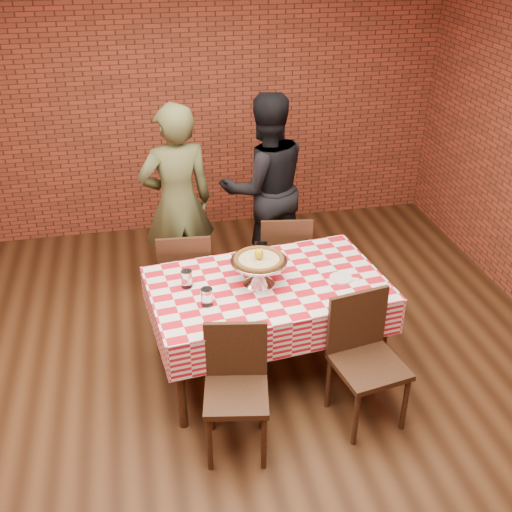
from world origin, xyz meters
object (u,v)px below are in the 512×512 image
(pizza_stand, at_px, (259,272))
(water_glass_right, at_px, (187,279))
(condiment_caddy, at_px, (261,251))
(chair_near_left, at_px, (236,397))
(chair_far_right, at_px, (284,258))
(table, at_px, (267,326))
(chair_near_right, at_px, (369,365))
(chair_far_left, at_px, (186,275))
(diner_olive, at_px, (177,204))
(diner_black, at_px, (265,187))
(water_glass_left, at_px, (207,297))
(pizza, at_px, (259,260))

(pizza_stand, bearing_deg, water_glass_right, 173.90)
(condiment_caddy, bearing_deg, pizza_stand, -92.33)
(chair_near_left, xyz_separation_m, chair_far_right, (0.70, 1.60, 0.01))
(table, bearing_deg, chair_near_left, -115.91)
(chair_near_right, bearing_deg, pizza_stand, 121.43)
(chair_far_left, height_order, diner_olive, diner_olive)
(condiment_caddy, bearing_deg, table, -81.95)
(chair_far_left, bearing_deg, condiment_caddy, 149.88)
(chair_near_left, xyz_separation_m, diner_olive, (-0.15, 1.97, 0.44))
(condiment_caddy, distance_m, diner_black, 1.10)
(table, xyz_separation_m, water_glass_left, (-0.46, -0.18, 0.45))
(condiment_caddy, height_order, chair_far_right, chair_far_right)
(chair_near_left, relative_size, chair_far_right, 0.97)
(table, xyz_separation_m, diner_olive, (-0.52, 1.21, 0.50))
(water_glass_right, xyz_separation_m, diner_black, (0.86, 1.34, 0.05))
(water_glass_left, xyz_separation_m, diner_olive, (-0.06, 1.39, 0.05))
(condiment_caddy, height_order, chair_far_left, chair_far_left)
(condiment_caddy, relative_size, diner_black, 0.08)
(pizza, height_order, chair_near_right, pizza)
(pizza_stand, bearing_deg, water_glass_left, -153.24)
(water_glass_right, xyz_separation_m, chair_far_right, (0.90, 0.77, -0.37))
(pizza, bearing_deg, water_glass_left, -153.24)
(diner_olive, height_order, diner_black, diner_olive)
(water_glass_left, distance_m, chair_near_left, 0.69)
(condiment_caddy, bearing_deg, diner_olive, 134.49)
(table, height_order, chair_near_right, chair_near_right)
(pizza, bearing_deg, chair_far_left, 123.24)
(water_glass_left, bearing_deg, diner_black, 64.76)
(table, bearing_deg, water_glass_left, -158.13)
(chair_near_right, xyz_separation_m, chair_far_left, (-1.06, 1.39, -0.01))
(chair_near_right, bearing_deg, chair_near_left, 175.87)
(water_glass_left, relative_size, water_glass_right, 1.00)
(water_glass_left, bearing_deg, chair_far_right, 52.26)
(table, distance_m, pizza_stand, 0.48)
(chair_far_right, distance_m, diner_olive, 1.02)
(water_glass_left, relative_size, condiment_caddy, 0.96)
(chair_far_right, xyz_separation_m, diner_black, (-0.04, 0.57, 0.42))
(table, relative_size, water_glass_left, 13.11)
(table, xyz_separation_m, chair_near_left, (-0.37, -0.76, 0.06))
(pizza_stand, height_order, chair_far_right, pizza_stand)
(condiment_caddy, relative_size, chair_far_left, 0.15)
(water_glass_right, height_order, chair_near_right, chair_near_right)
(water_glass_right, relative_size, diner_olive, 0.07)
(pizza_stand, xyz_separation_m, chair_far_right, (0.40, 0.83, -0.40))
(water_glass_right, height_order, chair_near_left, water_glass_right)
(pizza_stand, height_order, chair_far_left, pizza_stand)
(water_glass_left, relative_size, diner_black, 0.07)
(chair_far_right, height_order, diner_black, diner_black)
(table, distance_m, pizza, 0.57)
(chair_far_left, bearing_deg, chair_near_left, 100.70)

